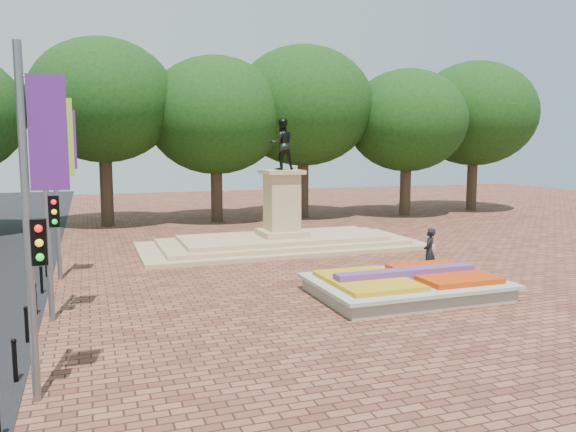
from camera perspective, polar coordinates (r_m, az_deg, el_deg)
name	(u,v)px	position (r m, az deg, el deg)	size (l,w,h in m)	color
ground	(353,284)	(20.98, 6.60, -6.89)	(90.00, 90.00, 0.00)	brown
flower_bed	(406,284)	(19.68, 11.92, -6.80)	(6.30, 4.30, 0.91)	gray
monument	(282,230)	(28.07, -0.63, -1.46)	(14.00, 6.00, 6.40)	tan
tree_row_back	(266,122)	(38.02, -2.28, 9.51)	(44.80, 8.80, 10.43)	#3A2D20
banner_poles	(50,189)	(16.99, -23.06, 2.57)	(0.88, 11.17, 7.00)	slate
bollard_row	(31,310)	(17.40, -24.64, -8.63)	(0.12, 13.12, 0.98)	black
pedestrian	(429,252)	(22.82, 14.16, -3.53)	(0.68, 0.45, 1.86)	black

